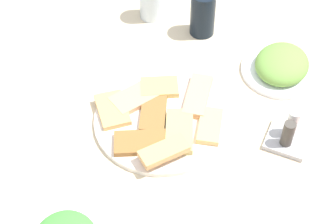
{
  "coord_description": "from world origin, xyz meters",
  "views": [
    {
      "loc": [
        0.7,
        0.34,
        1.63
      ],
      "look_at": [
        0.0,
        -0.01,
        0.77
      ],
      "focal_mm": 54.9,
      "sensor_mm": 36.0,
      "label": 1
    }
  ],
  "objects_px": {
    "pide_platter": "(162,118)",
    "condiment_caddy": "(289,134)",
    "salad_plate_greens": "(282,65)",
    "dining_table": "(171,143)",
    "soda_can": "(203,14)"
  },
  "relations": [
    {
      "from": "pide_platter",
      "to": "condiment_caddy",
      "type": "xyz_separation_m",
      "value": [
        -0.07,
        0.28,
        0.01
      ]
    },
    {
      "from": "pide_platter",
      "to": "salad_plate_greens",
      "type": "height_order",
      "value": "salad_plate_greens"
    },
    {
      "from": "dining_table",
      "to": "condiment_caddy",
      "type": "bearing_deg",
      "value": 103.49
    },
    {
      "from": "pide_platter",
      "to": "soda_can",
      "type": "distance_m",
      "value": 0.34
    },
    {
      "from": "pide_platter",
      "to": "salad_plate_greens",
      "type": "relative_size",
      "value": 1.66
    },
    {
      "from": "soda_can",
      "to": "salad_plate_greens",
      "type": "bearing_deg",
      "value": 77.61
    },
    {
      "from": "condiment_caddy",
      "to": "dining_table",
      "type": "bearing_deg",
      "value": -76.51
    },
    {
      "from": "dining_table",
      "to": "soda_can",
      "type": "height_order",
      "value": "soda_can"
    },
    {
      "from": "dining_table",
      "to": "salad_plate_greens",
      "type": "bearing_deg",
      "value": 147.47
    },
    {
      "from": "dining_table",
      "to": "salad_plate_greens",
      "type": "xyz_separation_m",
      "value": [
        -0.27,
        0.17,
        0.11
      ]
    },
    {
      "from": "salad_plate_greens",
      "to": "pide_platter",
      "type": "bearing_deg",
      "value": -33.96
    },
    {
      "from": "dining_table",
      "to": "salad_plate_greens",
      "type": "relative_size",
      "value": 5.79
    },
    {
      "from": "soda_can",
      "to": "condiment_caddy",
      "type": "relative_size",
      "value": 1.29
    },
    {
      "from": "salad_plate_greens",
      "to": "soda_can",
      "type": "relative_size",
      "value": 1.63
    },
    {
      "from": "pide_platter",
      "to": "soda_can",
      "type": "height_order",
      "value": "soda_can"
    }
  ]
}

